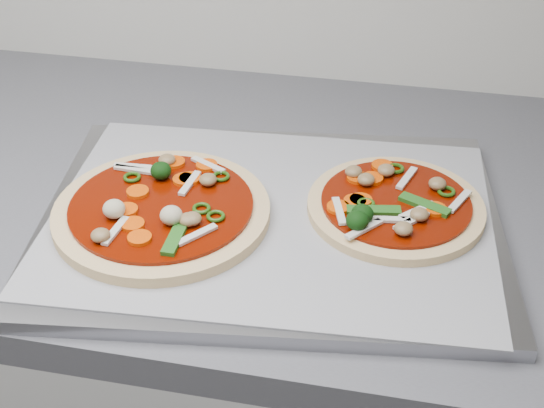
# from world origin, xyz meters

# --- Properties ---
(baking_tray) EXTENTS (0.54, 0.43, 0.02)m
(baking_tray) POSITION_xyz_m (-0.59, 1.22, 0.91)
(baking_tray) COLOR #949499
(baking_tray) RESTS_ON countertop
(parchment) EXTENTS (0.50, 0.38, 0.00)m
(parchment) POSITION_xyz_m (-0.59, 1.22, 0.92)
(parchment) COLOR #96969B
(parchment) RESTS_ON baking_tray
(pizza_left) EXTENTS (0.29, 0.29, 0.04)m
(pizza_left) POSITION_xyz_m (-0.70, 1.19, 0.93)
(pizza_left) COLOR #DABC81
(pizza_left) RESTS_ON parchment
(pizza_right) EXTENTS (0.20, 0.20, 0.03)m
(pizza_right) POSITION_xyz_m (-0.45, 1.25, 0.93)
(pizza_right) COLOR #DABC81
(pizza_right) RESTS_ON parchment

